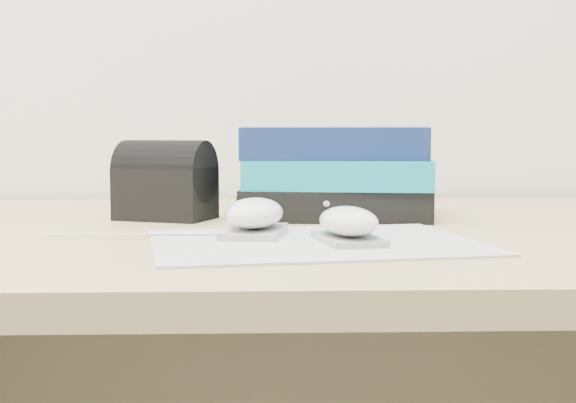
{
  "coord_description": "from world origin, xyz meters",
  "views": [
    {
      "loc": [
        -0.13,
        0.62,
        0.84
      ],
      "look_at": [
        -0.1,
        1.45,
        0.77
      ],
      "focal_mm": 50.0,
      "sensor_mm": 36.0,
      "label": 1
    }
  ],
  "objects_px": {
    "mouse_rear": "(254,216)",
    "mouse_front": "(348,224)",
    "desk": "(361,398)",
    "book_stack": "(336,173)",
    "pouch": "(165,181)"
  },
  "relations": [
    {
      "from": "desk",
      "to": "mouse_front",
      "type": "relative_size",
      "value": 15.0
    },
    {
      "from": "mouse_rear",
      "to": "mouse_front",
      "type": "bearing_deg",
      "value": -32.85
    },
    {
      "from": "mouse_rear",
      "to": "pouch",
      "type": "distance_m",
      "value": 0.22
    },
    {
      "from": "pouch",
      "to": "mouse_rear",
      "type": "bearing_deg",
      "value": -57.65
    },
    {
      "from": "mouse_front",
      "to": "book_stack",
      "type": "bearing_deg",
      "value": 87.36
    },
    {
      "from": "mouse_rear",
      "to": "mouse_front",
      "type": "height_order",
      "value": "mouse_rear"
    },
    {
      "from": "desk",
      "to": "mouse_front",
      "type": "distance_m",
      "value": 0.35
    },
    {
      "from": "desk",
      "to": "mouse_front",
      "type": "bearing_deg",
      "value": -100.58
    },
    {
      "from": "mouse_rear",
      "to": "book_stack",
      "type": "relative_size",
      "value": 0.44
    },
    {
      "from": "mouse_front",
      "to": "pouch",
      "type": "distance_m",
      "value": 0.32
    },
    {
      "from": "desk",
      "to": "book_stack",
      "type": "height_order",
      "value": "book_stack"
    },
    {
      "from": "desk",
      "to": "mouse_rear",
      "type": "xyz_separation_m",
      "value": [
        -0.14,
        -0.17,
        0.26
      ]
    },
    {
      "from": "book_stack",
      "to": "mouse_rear",
      "type": "bearing_deg",
      "value": -116.71
    },
    {
      "from": "mouse_rear",
      "to": "mouse_front",
      "type": "relative_size",
      "value": 1.1
    },
    {
      "from": "book_stack",
      "to": "mouse_front",
      "type": "bearing_deg",
      "value": -92.64
    }
  ]
}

